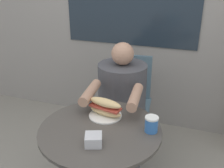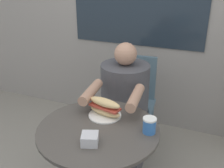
{
  "view_description": "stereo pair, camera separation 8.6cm",
  "coord_description": "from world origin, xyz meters",
  "px_view_note": "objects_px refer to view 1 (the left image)",
  "views": [
    {
      "loc": [
        0.5,
        -1.22,
        1.59
      ],
      "look_at": [
        0.0,
        0.21,
        0.92
      ],
      "focal_mm": 42.0,
      "sensor_mm": 36.0,
      "label": 1
    },
    {
      "loc": [
        0.58,
        -1.19,
        1.59
      ],
      "look_at": [
        0.0,
        0.21,
        0.92
      ],
      "focal_mm": 42.0,
      "sensor_mm": 36.0,
      "label": 2
    }
  ],
  "objects_px": {
    "sandwich_on_plate": "(105,108)",
    "cafe_table": "(101,154)",
    "diner_chair": "(131,94)",
    "seated_diner": "(121,118)",
    "drink_cup": "(151,124)"
  },
  "relations": [
    {
      "from": "cafe_table",
      "to": "seated_diner",
      "type": "bearing_deg",
      "value": 94.9
    },
    {
      "from": "cafe_table",
      "to": "seated_diner",
      "type": "xyz_separation_m",
      "value": [
        -0.05,
        0.57,
        -0.07
      ]
    },
    {
      "from": "cafe_table",
      "to": "seated_diner",
      "type": "relative_size",
      "value": 0.67
    },
    {
      "from": "diner_chair",
      "to": "seated_diner",
      "type": "relative_size",
      "value": 0.8
    },
    {
      "from": "diner_chair",
      "to": "sandwich_on_plate",
      "type": "height_order",
      "value": "diner_chair"
    },
    {
      "from": "seated_diner",
      "to": "drink_cup",
      "type": "distance_m",
      "value": 0.67
    },
    {
      "from": "cafe_table",
      "to": "diner_chair",
      "type": "relative_size",
      "value": 0.84
    },
    {
      "from": "sandwich_on_plate",
      "to": "cafe_table",
      "type": "bearing_deg",
      "value": -81.57
    },
    {
      "from": "cafe_table",
      "to": "seated_diner",
      "type": "height_order",
      "value": "seated_diner"
    },
    {
      "from": "diner_chair",
      "to": "seated_diner",
      "type": "distance_m",
      "value": 0.36
    },
    {
      "from": "cafe_table",
      "to": "diner_chair",
      "type": "bearing_deg",
      "value": 93.92
    },
    {
      "from": "sandwich_on_plate",
      "to": "drink_cup",
      "type": "bearing_deg",
      "value": -13.52
    },
    {
      "from": "cafe_table",
      "to": "sandwich_on_plate",
      "type": "xyz_separation_m",
      "value": [
        -0.02,
        0.15,
        0.25
      ]
    },
    {
      "from": "diner_chair",
      "to": "drink_cup",
      "type": "relative_size",
      "value": 9.16
    },
    {
      "from": "cafe_table",
      "to": "drink_cup",
      "type": "distance_m",
      "value": 0.38
    }
  ]
}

